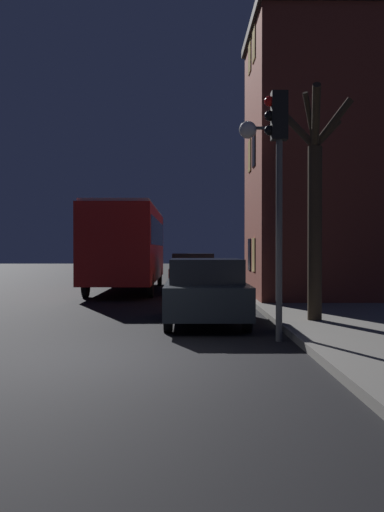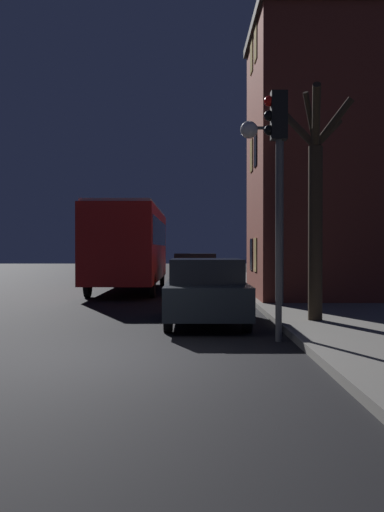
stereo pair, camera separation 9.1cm
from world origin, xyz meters
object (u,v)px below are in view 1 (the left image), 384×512
Objects in this scene: streetlamp at (262,167)px; car_near_lane at (205,290)px; bare_tree at (315,202)px; traffic_light at (278,163)px; car_mid_lane at (193,272)px; bus at (128,242)px.

streetlamp reaches higher than car_near_lane.
car_near_lane is at bearing 167.12° from bare_tree.
streetlamp reaches higher than traffic_light.
traffic_light is at bearing -94.47° from streetlamp.
streetlamp reaches higher than car_mid_lane.
bus is 2.26× the size of car_mid_lane.
bare_tree reaches higher than car_near_lane.
traffic_light is 0.47× the size of bus.
traffic_light is 0.94× the size of bare_tree.
car_mid_lane is at bearing 91.22° from car_near_lane.
bare_tree reaches higher than traffic_light.
bus is at bearing 120.84° from streetlamp.
bare_tree is 1.12× the size of car_mid_lane.
streetlamp is at bearing -74.81° from car_mid_lane.
traffic_light is at bearing -63.80° from car_near_lane.
bare_tree is at bearing -77.31° from streetlamp.
bare_tree is at bearing -75.61° from car_mid_lane.
bare_tree is at bearing 60.24° from traffic_light.
car_mid_lane is at bearing 96.85° from traffic_light.
car_mid_lane is (-0.21, 9.68, 0.03)m from car_near_lane.
streetlamp is 1.15× the size of car_near_lane.
traffic_light is 1.06× the size of car_mid_lane.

